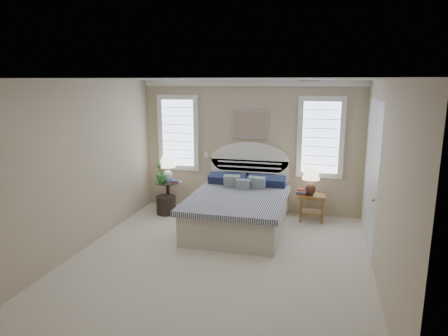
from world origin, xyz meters
TOP-DOWN VIEW (x-y plane):
  - floor at (0.00, 0.00)m, footprint 4.50×5.00m
  - ceiling at (0.00, 0.00)m, footprint 4.50×5.00m
  - wall_back at (0.00, 2.50)m, footprint 4.50×0.02m
  - wall_left at (-2.25, 0.00)m, footprint 0.02×5.00m
  - wall_right at (2.25, 0.00)m, footprint 0.02×5.00m
  - crown_molding at (0.00, 2.46)m, footprint 4.50×0.08m
  - hvac_vent at (1.20, 0.80)m, footprint 0.30×0.20m
  - switch_plate at (-0.95, 2.48)m, footprint 0.08×0.01m
  - window_left at (-1.55, 2.48)m, footprint 0.90×0.06m
  - window_right at (1.40, 2.48)m, footprint 0.90×0.06m
  - painting at (0.00, 2.46)m, footprint 0.74×0.04m
  - closet_door at (2.23, 1.20)m, footprint 0.02×1.80m
  - bed at (0.00, 1.46)m, footprint 1.72×2.28m
  - side_table_left at (-1.65, 2.05)m, footprint 0.56×0.56m
  - nightstand_right at (1.30, 2.15)m, footprint 0.50×0.40m
  - floor_pot at (-1.61, 1.84)m, footprint 0.45×0.45m
  - lamp_left at (-1.63, 2.01)m, footprint 0.42×0.42m
  - lamp_right at (1.26, 2.09)m, footprint 0.41×0.41m
  - potted_plant at (-1.72, 1.92)m, footprint 0.31×0.31m
  - books_left at (-1.47, 2.00)m, footprint 0.18×0.15m
  - books_right at (1.10, 2.10)m, footprint 0.23×0.18m

SIDE VIEW (x-z plane):
  - floor at x=0.00m, z-range -0.01..0.01m
  - floor_pot at x=-1.61m, z-range 0.00..0.37m
  - bed at x=0.00m, z-range -0.35..1.12m
  - nightstand_right at x=1.30m, z-range 0.12..0.65m
  - side_table_left at x=-1.65m, z-range 0.07..0.70m
  - books_right at x=1.10m, z-range 0.53..0.64m
  - books_left at x=-1.47m, z-range 0.63..0.67m
  - potted_plant at x=-1.72m, z-range 0.63..1.07m
  - lamp_right at x=1.26m, z-range 0.59..1.14m
  - lamp_left at x=-1.63m, z-range 0.69..1.25m
  - switch_plate at x=-0.95m, z-range 1.09..1.21m
  - closet_door at x=2.23m, z-range 0.00..2.40m
  - wall_back at x=0.00m, z-range 0.00..2.70m
  - wall_left at x=-2.25m, z-range 0.00..2.70m
  - wall_right at x=2.25m, z-range 0.00..2.70m
  - window_left at x=-1.55m, z-range 0.80..2.40m
  - window_right at x=1.40m, z-range 0.80..2.40m
  - painting at x=0.00m, z-range 1.53..2.11m
  - crown_molding at x=0.00m, z-range 2.58..2.70m
  - hvac_vent at x=1.20m, z-range 2.67..2.69m
  - ceiling at x=0.00m, z-range 2.70..2.71m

